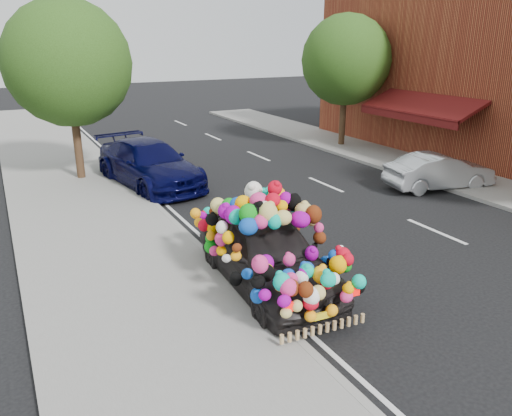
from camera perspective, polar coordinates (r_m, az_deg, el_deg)
The scene contains 10 objects.
ground at distance 11.68m, azimuth 7.60°, elevation -5.66°, with size 100.00×100.00×0.00m, color black.
sidewalk at distance 10.03m, azimuth -13.30°, elevation -9.98°, with size 4.00×60.00×0.12m, color gray.
kerb at distance 10.58m, azimuth -2.98°, elevation -7.83°, with size 0.15×60.00×0.13m, color gray.
footpath_far at distance 19.13m, azimuth 22.83°, elevation 2.95°, with size 3.00×40.00×0.12m, color gray.
lane_markings at distance 13.94m, azimuth 19.85°, elevation -2.51°, with size 6.00×50.00×0.01m, color silver, non-canonical shape.
tree_near_sidewalk at distance 18.30m, azimuth -20.66°, elevation 15.21°, with size 4.20×4.20×6.13m.
tree_far_b at distance 23.46m, azimuth 10.22°, elevation 16.29°, with size 4.00×4.00×5.90m.
plush_art_car at distance 9.91m, azimuth 1.23°, elevation -3.27°, with size 2.35×4.60×2.11m.
navy_sedan at distance 17.45m, azimuth -12.13°, elevation 4.97°, with size 2.12×5.23×1.52m, color black.
silver_hatchback at distance 17.78m, azimuth 20.21°, elevation 3.94°, with size 1.26×3.61×1.19m, color #B6B9BF.
Camera 1 is at (-6.24, -8.62, 4.80)m, focal length 35.00 mm.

